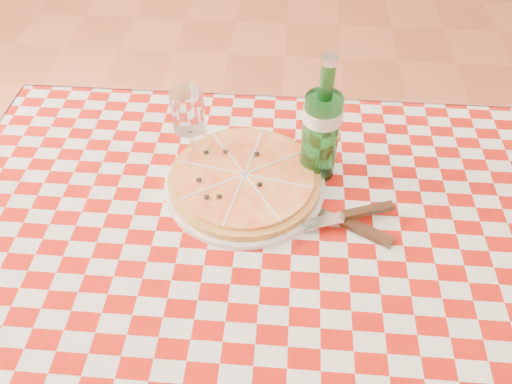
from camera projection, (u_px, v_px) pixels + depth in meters
dining_table at (264, 267)px, 1.01m from camera, size 1.20×0.80×0.75m
tablecloth at (264, 239)px, 0.94m from camera, size 1.30×0.90×0.01m
pizza_plate at (245, 179)px, 1.02m from camera, size 0.39×0.39×0.04m
water_bottle at (322, 120)px, 0.96m from camera, size 0.09×0.09×0.28m
wine_glass at (190, 127)px, 1.03m from camera, size 0.07×0.07×0.17m
cutlery at (342, 218)px, 0.96m from camera, size 0.26×0.22×0.03m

